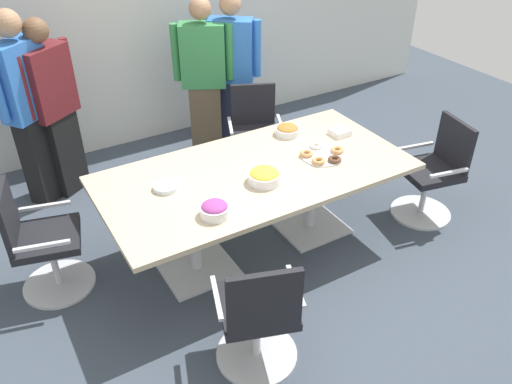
{
  "coord_description": "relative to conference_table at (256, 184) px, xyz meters",
  "views": [
    {
      "loc": [
        -1.76,
        -2.97,
        2.84
      ],
      "look_at": [
        0.0,
        0.0,
        0.55
      ],
      "focal_mm": 36.73,
      "sensor_mm": 36.0,
      "label": 1
    }
  ],
  "objects": [
    {
      "name": "ground_plane",
      "position": [
        0.0,
        0.0,
        -0.63
      ],
      "size": [
        10.0,
        10.0,
        0.01
      ],
      "primitive_type": "cube",
      "color": "#3D4754"
    },
    {
      "name": "plate_stack",
      "position": [
        -0.7,
        0.11,
        0.14
      ],
      "size": [
        0.19,
        0.19,
        0.04
      ],
      "color": "white",
      "rests_on": "conference_table"
    },
    {
      "name": "person_standing_3",
      "position": [
        0.66,
        1.61,
        0.25
      ],
      "size": [
        0.53,
        0.44,
        1.68
      ],
      "rotation": [
        0.0,
        0.0,
        -3.81
      ],
      "color": "#232842",
      "rests_on": "ground"
    },
    {
      "name": "person_standing_1",
      "position": [
        -1.11,
        1.71,
        0.24
      ],
      "size": [
        0.55,
        0.43,
        1.67
      ],
      "rotation": [
        0.0,
        0.0,
        -2.56
      ],
      "color": "black",
      "rests_on": "ground"
    },
    {
      "name": "snack_bowl_candy_mix",
      "position": [
        -0.54,
        -0.37,
        0.18
      ],
      "size": [
        0.21,
        0.21,
        0.11
      ],
      "color": "white",
      "rests_on": "conference_table"
    },
    {
      "name": "donut_platter",
      "position": [
        0.57,
        -0.09,
        0.14
      ],
      "size": [
        0.36,
        0.37,
        0.04
      ],
      "color": "white",
      "rests_on": "conference_table"
    },
    {
      "name": "snack_bowl_pretzels",
      "position": [
        0.54,
        0.38,
        0.17
      ],
      "size": [
        0.21,
        0.21,
        0.09
      ],
      "color": "white",
      "rests_on": "conference_table"
    },
    {
      "name": "office_chair_2",
      "position": [
        0.6,
        1.03,
        -0.22
      ],
      "size": [
        0.71,
        0.71,
        0.91
      ],
      "rotation": [
        0.0,
        0.0,
        -3.55
      ],
      "color": "silver",
      "rests_on": "ground"
    },
    {
      "name": "snack_bowl_chips_yellow",
      "position": [
        -0.03,
        -0.18,
        0.18
      ],
      "size": [
        0.25,
        0.25,
        0.11
      ],
      "color": "white",
      "rests_on": "conference_table"
    },
    {
      "name": "office_chair_1",
      "position": [
        1.6,
        -0.38,
        -0.22
      ],
      "size": [
        0.64,
        0.64,
        0.91
      ],
      "rotation": [
        0.0,
        0.0,
        1.37
      ],
      "color": "silver",
      "rests_on": "ground"
    },
    {
      "name": "person_standing_2",
      "position": [
        0.36,
        1.65,
        0.24
      ],
      "size": [
        0.58,
        0.4,
        1.67
      ],
      "rotation": [
        0.0,
        0.0,
        -3.62
      ],
      "color": "brown",
      "rests_on": "ground"
    },
    {
      "name": "conference_table",
      "position": [
        0.0,
        0.0,
        0.0
      ],
      "size": [
        2.4,
        1.2,
        0.75
      ],
      "color": "#CCB793",
      "rests_on": "ground"
    },
    {
      "name": "office_chair_3",
      "position": [
        -1.6,
        0.38,
        -0.22
      ],
      "size": [
        0.66,
        0.66,
        0.91
      ],
      "rotation": [
        0.0,
        0.0,
        -1.82
      ],
      "color": "silver",
      "rests_on": "ground"
    },
    {
      "name": "person_standing_0",
      "position": [
        -1.32,
        1.67,
        0.3
      ],
      "size": [
        0.53,
        0.44,
        1.77
      ],
      "rotation": [
        0.0,
        0.0,
        -2.49
      ],
      "color": "black",
      "rests_on": "ground"
    },
    {
      "name": "napkin_pile",
      "position": [
        0.93,
        0.15,
        0.15
      ],
      "size": [
        0.15,
        0.15,
        0.05
      ],
      "primitive_type": "cube",
      "color": "white",
      "rests_on": "conference_table"
    },
    {
      "name": "back_wall",
      "position": [
        0.0,
        2.4,
        0.77
      ],
      "size": [
        8.0,
        0.1,
        2.8
      ],
      "primitive_type": "cube",
      "color": "silver",
      "rests_on": "ground"
    },
    {
      "name": "office_chair_0",
      "position": [
        -0.59,
        -1.03,
        -0.22
      ],
      "size": [
        0.68,
        0.68,
        0.91
      ],
      "rotation": [
        0.0,
        0.0,
        -0.33
      ],
      "color": "silver",
      "rests_on": "ground"
    }
  ]
}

